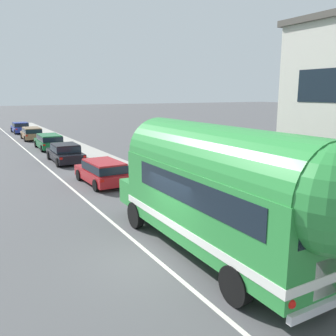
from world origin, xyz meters
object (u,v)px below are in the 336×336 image
car_second (65,152)px  car_third (49,141)px  painted_bus (225,188)px  car_fourth (32,133)px  car_lead (103,171)px  car_fifth (21,127)px

car_second → car_third: (0.31, 7.01, 0.04)m
painted_bus → car_fourth: 33.45m
car_lead → car_fifth: (-0.05, 30.66, -0.05)m
car_lead → car_fourth: bearing=90.0°
car_lead → car_fourth: (-0.01, 22.62, 0.00)m
car_lead → car_fifth: 30.67m
car_second → car_fifth: same height
car_lead → car_third: bearing=89.3°
car_third → car_fifth: size_ratio=1.04×
painted_bus → car_lead: 10.91m
painted_bus → car_third: 25.60m
car_second → car_fourth: 14.87m
car_second → car_fourth: same height
car_lead → car_second: 7.74m
car_lead → car_third: 14.76m
painted_bus → car_lead: (0.06, 10.80, -1.53)m
car_second → car_third: 7.02m
car_lead → car_third: (0.19, 14.75, 0.01)m
car_lead → car_third: size_ratio=0.92×
painted_bus → car_second: bearing=90.2°
car_third → car_fourth: (-0.21, 7.86, -0.00)m
car_second → painted_bus: bearing=-89.8°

